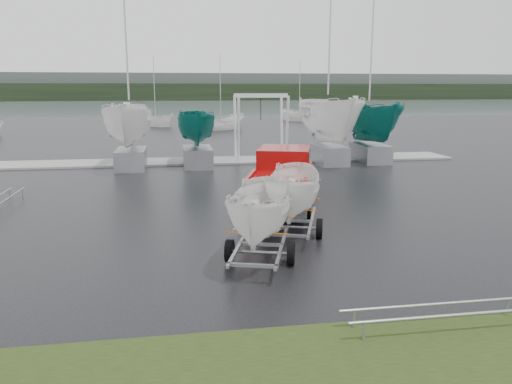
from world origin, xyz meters
name	(u,v)px	position (x,y,z in m)	size (l,w,h in m)	color
ground_plane	(244,212)	(0.00, 0.00, 0.00)	(120.00, 120.00, 0.00)	black
lake	(184,108)	(0.00, 100.00, -0.01)	(300.00, 300.00, 0.00)	gray
grass_verge	(344,384)	(0.00, -11.00, 0.00)	(40.00, 40.00, 0.00)	black
dock	(215,161)	(0.00, 13.00, 0.05)	(30.00, 3.00, 0.12)	#989893
treeline	(180,92)	(0.00, 170.00, 3.00)	(300.00, 8.00, 6.00)	black
far_hill	(179,86)	(0.00, 178.00, 5.00)	(300.00, 6.00, 10.00)	#4C5651
pickup_truck	(283,176)	(1.67, 1.13, 1.10)	(3.93, 6.72, 2.12)	#8A0807
trailer_hitched	(261,166)	(-0.30, -5.29, 2.51)	(2.19, 3.79, 4.61)	#92959A
trailer_parked	(295,151)	(1.09, -3.12, 2.60)	(2.28, 3.79, 4.79)	#92959A
boat_hoist	(261,117)	(2.86, 13.00, 2.67)	(3.30, 2.18, 4.12)	silver
keelboat_0	(128,94)	(-4.88, 11.00, 4.15)	(2.61, 3.20, 10.78)	#92959A
keelboat_1	(196,108)	(-1.16, 11.20, 3.36)	(2.14, 3.20, 6.80)	#92959A
keelboat_2	(331,85)	(6.65, 11.00, 4.60)	(2.89, 3.20, 11.07)	#92959A
keelboat_3	(373,95)	(9.37, 11.30, 4.03)	(2.54, 3.20, 10.71)	#92959A
moored_boat_1	(156,126)	(-4.56, 43.06, 0.01)	(3.33, 3.34, 11.10)	white
moored_boat_2	(221,130)	(2.60, 36.81, 0.00)	(3.56, 3.55, 11.35)	white
moored_boat_3	(299,121)	(14.56, 49.58, 0.00)	(3.65, 3.66, 11.40)	white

